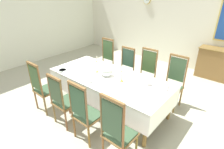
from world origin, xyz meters
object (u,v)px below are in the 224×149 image
(spoon_secondary, at_px, (60,69))
(chair_north_b, at_px, (125,68))
(chair_south_a, at_px, (43,87))
(bowl_near_left, at_px, (90,80))
(bowl_far_left, at_px, (146,78))
(chair_south_c, at_px, (85,112))
(candlestick_east, at_px, (122,75))
(chair_south_b, at_px, (63,100))
(mounted_clock, at_px, (147,0))
(sideboard, at_px, (224,66))
(spoon_primary, at_px, (88,79))
(bowl_near_right, at_px, (63,70))
(chair_south_d, at_px, (117,131))
(soup_tureen, at_px, (106,71))
(chair_north_d, at_px, (173,82))
(dining_table, at_px, (109,80))
(chair_north_c, at_px, (146,73))
(chair_north_a, at_px, (105,60))
(candlestick_west, at_px, (97,66))

(spoon_secondary, bearing_deg, chair_north_b, 46.40)
(chair_south_a, relative_size, bowl_near_left, 7.70)
(chair_north_b, relative_size, bowl_far_left, 6.14)
(bowl_far_left, relative_size, spoon_secondary, 1.02)
(chair_south_c, distance_m, candlestick_east, 1.04)
(candlestick_east, bearing_deg, chair_south_b, -123.07)
(candlestick_east, distance_m, mounted_clock, 3.91)
(mounted_clock, bearing_deg, sideboard, -4.95)
(chair_north_b, height_order, spoon_primary, chair_north_b)
(bowl_near_right, height_order, sideboard, sideboard)
(bowl_near_left, height_order, spoon_primary, bowl_near_left)
(chair_south_d, bearing_deg, chair_south_b, 179.69)
(chair_south_c, height_order, bowl_near_left, chair_south_c)
(chair_north_b, xyz_separation_m, soup_tureen, (0.23, -0.98, 0.31))
(chair_north_d, distance_m, bowl_near_left, 1.82)
(dining_table, xyz_separation_m, chair_south_d, (1.02, -0.99, -0.10))
(candlestick_east, bearing_deg, chair_south_d, -55.40)
(chair_north_d, relative_size, spoon_primary, 6.67)
(chair_south_b, height_order, bowl_near_left, chair_south_b)
(soup_tureen, bearing_deg, chair_south_b, -103.26)
(bowl_near_left, bearing_deg, bowl_far_left, 44.67)
(chair_south_d, distance_m, chair_north_d, 1.97)
(chair_south_d, height_order, sideboard, chair_south_d)
(chair_south_c, height_order, soup_tureen, chair_south_c)
(chair_south_b, height_order, chair_north_c, chair_north_c)
(chair_north_c, bearing_deg, candlestick_east, 91.02)
(chair_north_a, bearing_deg, mounted_clock, -85.44)
(chair_south_c, relative_size, soup_tureen, 4.35)
(candlestick_east, xyz_separation_m, bowl_far_left, (0.33, 0.41, -0.12))
(sideboard, bearing_deg, dining_table, 62.57)
(chair_south_b, xyz_separation_m, chair_north_b, (0.00, 1.96, 0.00))
(bowl_near_right, bearing_deg, chair_north_d, 36.25)
(bowl_near_right, bearing_deg, spoon_primary, 8.30)
(chair_north_d, xyz_separation_m, candlestick_east, (-0.68, -0.98, 0.32))
(chair_south_d, xyz_separation_m, sideboard, (0.61, 4.14, -0.14))
(chair_south_a, distance_m, chair_north_d, 2.82)
(candlestick_west, relative_size, sideboard, 0.26)
(chair_north_c, distance_m, bowl_far_left, 0.70)
(spoon_secondary, bearing_deg, candlestick_east, 3.00)
(mounted_clock, bearing_deg, candlestick_west, -75.92)
(chair_north_b, relative_size, mounted_clock, 3.91)
(chair_north_d, bearing_deg, sideboard, -105.81)
(chair_north_c, bearing_deg, chair_south_b, 72.48)
(candlestick_east, bearing_deg, soup_tureen, -180.00)
(dining_table, relative_size, chair_north_a, 2.17)
(soup_tureen, distance_m, bowl_near_left, 0.41)
(soup_tureen, distance_m, spoon_primary, 0.42)
(chair_north_b, distance_m, bowl_near_left, 1.40)
(dining_table, distance_m, mounted_clock, 3.86)
(mounted_clock, bearing_deg, candlestick_east, -65.67)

